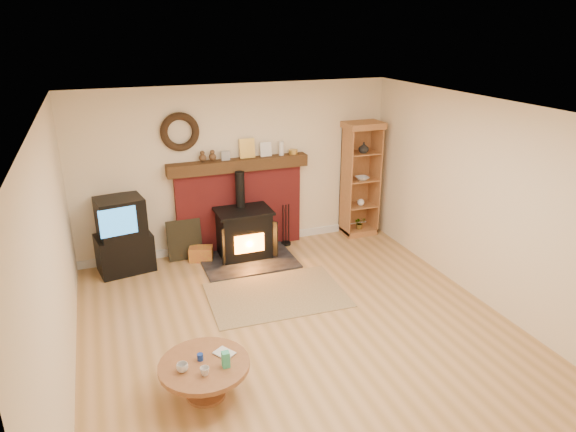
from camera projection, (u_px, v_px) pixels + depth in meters
name	position (u px, v px, depth m)	size (l,w,h in m)	color
ground	(302.00, 334.00, 6.05)	(5.50, 5.50, 0.00)	#A57B44
room_shell	(299.00, 193.00, 5.52)	(5.02, 5.52, 2.61)	beige
chimney_breast	(240.00, 201.00, 8.10)	(2.20, 0.22, 1.78)	maroon
wood_stove	(245.00, 234.00, 7.89)	(1.40, 1.00, 1.34)	black
area_rug	(276.00, 295.00, 6.89)	(1.80, 1.24, 0.01)	brown
tv_unit	(123.00, 236.00, 7.42)	(0.84, 0.65, 1.12)	black
curio_cabinet	(360.00, 179.00, 8.62)	(0.62, 0.45, 1.94)	#92592F
firelog_box	(201.00, 254.00, 7.88)	(0.35, 0.22, 0.22)	gold
leaning_painting	(185.00, 240.00, 7.87)	(0.52, 0.03, 0.63)	black
fire_tools	(286.00, 237.00, 8.43)	(0.16, 0.16, 0.70)	black
coffee_table	(205.00, 369.00, 4.94)	(0.88, 0.88, 0.54)	brown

